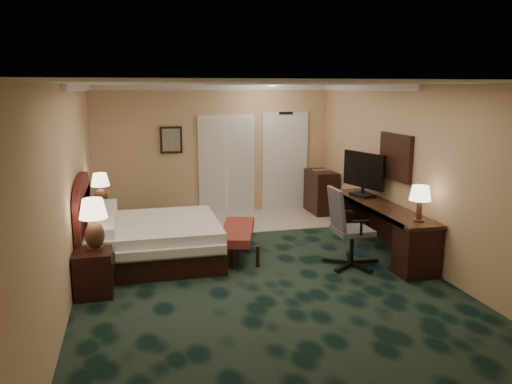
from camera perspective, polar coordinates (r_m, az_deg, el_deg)
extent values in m
cube|color=black|center=(7.35, 0.17, -9.30)|extent=(5.00, 7.50, 0.00)
cube|color=silver|center=(6.85, 0.19, 12.27)|extent=(5.00, 7.50, 0.00)
cube|color=tan|center=(10.61, -4.78, 4.75)|extent=(5.00, 0.00, 2.70)
cube|color=tan|center=(3.59, 15.18, -9.79)|extent=(5.00, 0.00, 2.70)
cube|color=tan|center=(6.82, -20.64, 0.10)|extent=(0.00, 7.50, 2.70)
cube|color=tan|center=(7.95, 17.94, 1.86)|extent=(0.00, 7.50, 2.70)
cube|color=beige|center=(10.23, 1.10, -3.14)|extent=(3.20, 1.70, 0.01)
cube|color=white|center=(10.97, 3.30, 3.42)|extent=(1.02, 0.06, 2.18)
cube|color=silver|center=(10.65, -3.39, 3.17)|extent=(1.20, 0.06, 2.10)
cube|color=#4F6356|center=(10.44, -9.68, 5.89)|extent=(0.45, 0.06, 0.55)
cube|color=white|center=(8.41, 15.66, 3.89)|extent=(0.05, 0.95, 0.75)
cube|color=silver|center=(7.93, -11.51, -5.54)|extent=(1.97, 1.83, 0.62)
cube|color=black|center=(6.89, -18.04, -8.74)|extent=(0.47, 0.54, 0.59)
cube|color=black|center=(9.41, -17.06, -3.29)|extent=(0.45, 0.51, 0.56)
cube|color=maroon|center=(8.04, -2.11, -5.67)|extent=(0.83, 1.44, 0.46)
cube|color=black|center=(8.43, 13.93, -4.06)|extent=(0.59, 2.72, 0.78)
cube|color=black|center=(8.86, 12.17, 1.97)|extent=(0.34, 0.98, 0.78)
cube|color=black|center=(10.81, 7.42, 0.01)|extent=(0.48, 0.86, 0.91)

